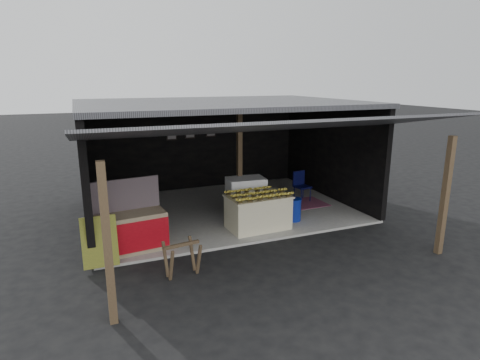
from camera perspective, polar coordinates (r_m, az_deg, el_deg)
name	(u,v)px	position (r m, az deg, el deg)	size (l,w,h in m)	color
ground	(259,243)	(9.12, 2.71, -8.99)	(80.00, 80.00, 0.00)	black
concrete_slab	(222,209)	(11.28, -2.64, -4.21)	(7.00, 5.00, 0.06)	gray
shophouse	(217,135)	(11.10, -3.31, 6.47)	(7.40, 7.29, 3.02)	black
banana_table	(258,212)	(9.70, 2.58, -4.55)	(1.53, 0.98, 0.82)	silver
banana_pile	(258,192)	(9.56, 2.61, -1.78)	(1.37, 0.82, 0.16)	gold
white_crate	(246,198)	(10.41, 0.85, -2.54)	(1.00, 0.72, 1.06)	white
neighbor_stall	(130,230)	(8.76, -15.35, -6.88)	(1.52, 0.82, 1.50)	#998466
green_signboard	(100,242)	(8.22, -19.33, -8.29)	(0.66, 0.04, 0.99)	black
sawhorse	(182,255)	(7.63, -8.25, -10.57)	(0.69, 0.64, 0.65)	brown
water_barrel	(294,210)	(10.35, 7.63, -4.25)	(0.38, 0.38, 0.55)	navy
plastic_chair	(301,183)	(12.01, 8.62, -0.48)	(0.47, 0.47, 0.88)	#0A0C38
magenta_rug	(300,204)	(11.76, 8.52, -3.38)	(1.50, 1.00, 0.01)	maroon
picture_frames	(191,132)	(13.04, -6.99, 6.80)	(1.62, 0.04, 0.46)	black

